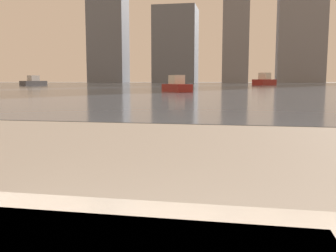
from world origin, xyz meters
TOP-DOWN VIEW (x-y plane):
  - harbor_water at (0.00, 62.00)m, footprint 180.00×110.00m
  - harbor_boat_0 at (4.48, 60.12)m, footprint 3.97×5.39m
  - harbor_boat_1 at (-3.65, 25.51)m, footprint 2.51×3.14m
  - harbor_boat_2 at (-28.97, 50.60)m, footprint 2.59×4.16m
  - skyline_tower_1 at (-19.10, 118.00)m, footprint 13.11×11.67m
  - skyline_tower_3 at (18.36, 118.00)m, footprint 13.59×7.39m

SIDE VIEW (x-z plane):
  - harbor_water at x=0.00m, z-range 0.00..0.01m
  - harbor_boat_1 at x=-3.65m, z-range -0.16..0.98m
  - harbor_boat_2 at x=-28.97m, z-range -0.21..1.27m
  - harbor_boat_0 at x=4.48m, z-range -0.28..1.66m
  - skyline_tower_1 at x=-19.10m, z-range 0.00..23.20m
  - skyline_tower_3 at x=18.36m, z-range 0.00..40.24m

